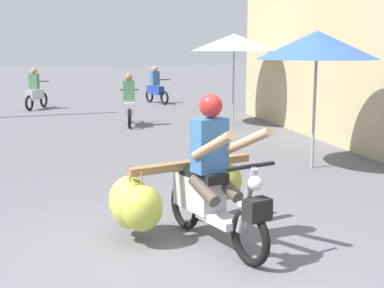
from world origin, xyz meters
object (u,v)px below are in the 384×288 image
motorbike_main_loaded (180,191)px  motorbike_distant_ahead_left (35,93)px  market_umbrella_near_shop (234,42)px  motorbike_distant_ahead_right (156,88)px  motorbike_distant_far_ahead (129,105)px  market_umbrella_further_along (317,45)px

motorbike_main_loaded → motorbike_distant_ahead_left: bearing=99.6°
motorbike_main_loaded → market_umbrella_near_shop: bearing=68.3°
motorbike_main_loaded → market_umbrella_near_shop: market_umbrella_near_shop is taller
motorbike_main_loaded → motorbike_distant_ahead_left: 13.33m
market_umbrella_near_shop → motorbike_distant_ahead_right: bearing=100.8°
motorbike_distant_ahead_right → market_umbrella_near_shop: market_umbrella_near_shop is taller
motorbike_distant_ahead_right → motorbike_distant_far_ahead: 5.83m
motorbike_distant_ahead_right → market_umbrella_near_shop: (1.14, -5.96, 1.63)m
motorbike_main_loaded → motorbike_distant_far_ahead: bearing=87.0°
motorbike_distant_ahead_left → motorbike_distant_far_ahead: size_ratio=0.94×
motorbike_distant_ahead_right → market_umbrella_further_along: 11.45m
motorbike_distant_ahead_left → market_umbrella_near_shop: (5.45, -5.03, 1.63)m
motorbike_main_loaded → motorbike_distant_ahead_left: motorbike_main_loaded is taller
motorbike_distant_ahead_right → market_umbrella_near_shop: bearing=-79.2°
motorbike_distant_far_ahead → market_umbrella_further_along: size_ratio=0.70×
motorbike_main_loaded → market_umbrella_near_shop: size_ratio=0.84×
motorbike_main_loaded → market_umbrella_further_along: size_ratio=0.88×
motorbike_main_loaded → motorbike_distant_far_ahead: 8.49m
motorbike_main_loaded → market_umbrella_further_along: (2.93, 2.76, 1.56)m
motorbike_distant_ahead_right → market_umbrella_near_shop: 6.29m
market_umbrella_further_along → motorbike_distant_ahead_right: bearing=94.3°
market_umbrella_near_shop → motorbike_distant_far_ahead: bearing=172.5°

